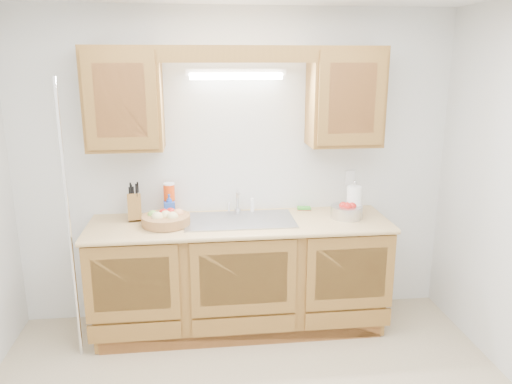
{
  "coord_description": "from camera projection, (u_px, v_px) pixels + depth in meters",
  "views": [
    {
      "loc": [
        -0.3,
        -2.44,
        2.1
      ],
      "look_at": [
        0.09,
        0.85,
        1.22
      ],
      "focal_mm": 35.0,
      "sensor_mm": 36.0,
      "label": 1
    }
  ],
  "objects": [
    {
      "name": "room",
      "position": [
        259.0,
        228.0,
        2.6
      ],
      "size": [
        3.52,
        3.5,
        2.5
      ],
      "color": "tan",
      "rests_on": "ground"
    },
    {
      "name": "base_cabinets",
      "position": [
        240.0,
        276.0,
        3.96
      ],
      "size": [
        2.2,
        0.6,
        0.86
      ],
      "primitive_type": "cube",
      "color": "brown",
      "rests_on": "ground"
    },
    {
      "name": "countertop",
      "position": [
        240.0,
        224.0,
        3.83
      ],
      "size": [
        2.3,
        0.63,
        0.04
      ],
      "primitive_type": "cube",
      "color": "tan",
      "rests_on": "base_cabinets"
    },
    {
      "name": "upper_cabinet_left",
      "position": [
        124.0,
        99.0,
        3.64
      ],
      "size": [
        0.55,
        0.33,
        0.75
      ],
      "primitive_type": "cube",
      "color": "brown",
      "rests_on": "room"
    },
    {
      "name": "upper_cabinet_right",
      "position": [
        345.0,
        97.0,
        3.82
      ],
      "size": [
        0.55,
        0.33,
        0.75
      ],
      "primitive_type": "cube",
      "color": "brown",
      "rests_on": "room"
    },
    {
      "name": "valance",
      "position": [
        238.0,
        54.0,
        3.51
      ],
      "size": [
        2.2,
        0.05,
        0.12
      ],
      "primitive_type": "cube",
      "color": "brown",
      "rests_on": "room"
    },
    {
      "name": "fluorescent_fixture",
      "position": [
        236.0,
        74.0,
        3.77
      ],
      "size": [
        0.76,
        0.08,
        0.08
      ],
      "color": "white",
      "rests_on": "room"
    },
    {
      "name": "sink",
      "position": [
        240.0,
        229.0,
        3.86
      ],
      "size": [
        0.84,
        0.46,
        0.36
      ],
      "color": "#9E9EA3",
      "rests_on": "countertop"
    },
    {
      "name": "wire_shelf_pole",
      "position": [
        69.0,
        225.0,
        3.42
      ],
      "size": [
        0.03,
        0.03,
        2.0
      ],
      "primitive_type": "cylinder",
      "color": "silver",
      "rests_on": "ground"
    },
    {
      "name": "outlet_plate",
      "position": [
        350.0,
        177.0,
        4.16
      ],
      "size": [
        0.08,
        0.01,
        0.12
      ],
      "primitive_type": "cube",
      "color": "white",
      "rests_on": "room"
    },
    {
      "name": "fruit_basket",
      "position": [
        166.0,
        219.0,
        3.73
      ],
      "size": [
        0.36,
        0.36,
        0.11
      ],
      "rotation": [
        0.0,
        0.0,
        0.01
      ],
      "color": "olive",
      "rests_on": "countertop"
    },
    {
      "name": "knife_block",
      "position": [
        134.0,
        206.0,
        3.85
      ],
      "size": [
        0.12,
        0.18,
        0.3
      ],
      "rotation": [
        0.0,
        0.0,
        0.11
      ],
      "color": "brown",
      "rests_on": "countertop"
    },
    {
      "name": "orange_canister",
      "position": [
        169.0,
        199.0,
        3.94
      ],
      "size": [
        0.1,
        0.1,
        0.26
      ],
      "rotation": [
        0.0,
        0.0,
        -0.12
      ],
      "color": "#E23F0C",
      "rests_on": "countertop"
    },
    {
      "name": "soap_bottle",
      "position": [
        169.0,
        205.0,
        3.91
      ],
      "size": [
        0.09,
        0.09,
        0.19
      ],
      "primitive_type": "imported",
      "rotation": [
        0.0,
        0.0,
        0.07
      ],
      "color": "blue",
      "rests_on": "countertop"
    },
    {
      "name": "sponge",
      "position": [
        304.0,
        208.0,
        4.13
      ],
      "size": [
        0.12,
        0.08,
        0.02
      ],
      "rotation": [
        0.0,
        0.0,
        -0.14
      ],
      "color": "#CC333F",
      "rests_on": "countertop"
    },
    {
      "name": "paper_towel",
      "position": [
        354.0,
        202.0,
        3.92
      ],
      "size": [
        0.14,
        0.14,
        0.29
      ],
      "rotation": [
        0.0,
        0.0,
        0.04
      ],
      "color": "silver",
      "rests_on": "countertop"
    },
    {
      "name": "apple_bowl",
      "position": [
        347.0,
        211.0,
        3.9
      ],
      "size": [
        0.25,
        0.25,
        0.13
      ],
      "rotation": [
        0.0,
        0.0,
        -0.02
      ],
      "color": "silver",
      "rests_on": "countertop"
    }
  ]
}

